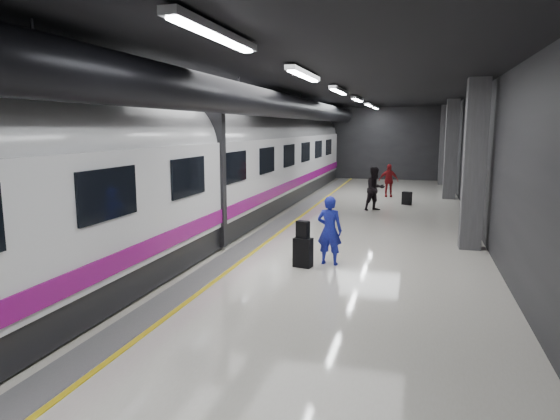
% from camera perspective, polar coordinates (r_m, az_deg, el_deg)
% --- Properties ---
extents(ground, '(40.00, 40.00, 0.00)m').
position_cam_1_polar(ground, '(12.88, 0.99, -5.12)').
color(ground, silver).
rests_on(ground, ground).
extents(platform_hall, '(10.02, 40.02, 4.51)m').
position_cam_1_polar(platform_hall, '(13.47, 0.86, 10.71)').
color(platform_hall, black).
rests_on(platform_hall, ground).
extents(train, '(3.05, 38.00, 4.05)m').
position_cam_1_polar(train, '(13.70, -12.30, 4.33)').
color(train, black).
rests_on(train, ground).
extents(traveler_main, '(0.64, 0.45, 1.65)m').
position_cam_1_polar(traveler_main, '(11.88, 5.68, -2.32)').
color(traveler_main, '#1A33C8').
rests_on(traveler_main, ground).
extents(suitcase_main, '(0.47, 0.35, 0.69)m').
position_cam_1_polar(suitcase_main, '(11.71, 2.64, -4.87)').
color(suitcase_main, black).
rests_on(suitcase_main, ground).
extents(shoulder_bag, '(0.34, 0.25, 0.40)m').
position_cam_1_polar(shoulder_bag, '(11.59, 2.62, -2.24)').
color(shoulder_bag, black).
rests_on(shoulder_bag, suitcase_main).
extents(traveler_far_a, '(1.06, 1.03, 1.72)m').
position_cam_1_polar(traveler_far_a, '(19.90, 10.82, 2.40)').
color(traveler_far_a, black).
rests_on(traveler_far_a, ground).
extents(traveler_far_b, '(0.95, 0.52, 1.54)m').
position_cam_1_polar(traveler_far_b, '(24.07, 12.29, 3.32)').
color(traveler_far_b, maroon).
rests_on(traveler_far_b, ground).
extents(suitcase_far, '(0.44, 0.36, 0.55)m').
position_cam_1_polar(suitcase_far, '(21.81, 14.29, 1.32)').
color(suitcase_far, black).
rests_on(suitcase_far, ground).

